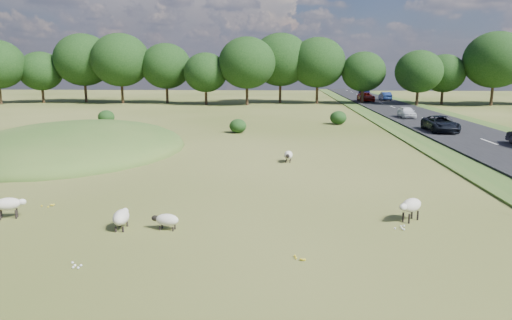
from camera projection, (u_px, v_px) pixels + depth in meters
The scene contains 15 objects.
ground at pixel (243, 135), 41.41m from camera, with size 160.00×160.00×0.00m, color #3C4C17.
mound at pixel (76, 150), 34.22m from camera, with size 16.00×20.00×4.00m, color #33561E.
road at pixel (432, 122), 50.12m from camera, with size 8.00×150.00×0.25m, color black.
treeline at pixel (254, 64), 74.81m from camera, with size 96.28×14.66×11.70m.
shrubs at pixel (226, 119), 47.67m from camera, with size 27.08×8.68×1.45m.
sheep_0 at pixel (166, 220), 17.35m from camera, with size 1.12×0.60×0.63m.
sheep_1 at pixel (288, 155), 29.69m from camera, with size 0.64×1.28×0.73m.
sheep_2 at pixel (8, 204), 18.60m from camera, with size 1.27×0.85×0.88m.
sheep_3 at pixel (411, 206), 18.26m from camera, with size 1.23×1.18×0.94m.
sheep_4 at pixel (121, 217), 17.43m from camera, with size 0.66×1.33×0.76m.
car_0 at pixel (364, 90), 101.18m from camera, with size 1.90×4.67×1.35m, color navy.
car_2 at pixel (385, 96), 80.95m from camera, with size 1.54×4.40×1.45m, color navy.
car_4 at pixel (366, 97), 78.85m from camera, with size 2.42×5.26×1.46m, color maroon.
car_5 at pixel (407, 112), 53.32m from camera, with size 1.54×3.84×1.31m, color white.
car_6 at pixel (441, 124), 41.98m from camera, with size 2.35×5.09×1.42m, color black.
Camera 1 is at (3.34, -20.90, 6.11)m, focal length 32.00 mm.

